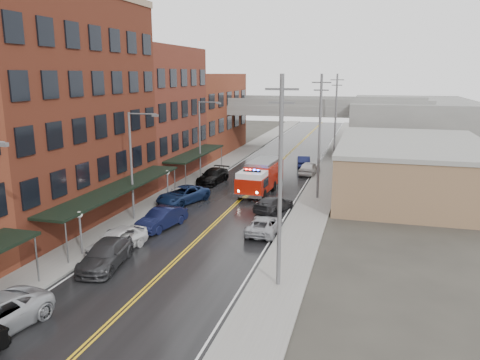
# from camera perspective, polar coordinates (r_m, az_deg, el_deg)

# --- Properties ---
(road) EXTENTS (11.00, 160.00, 0.02)m
(road) POSITION_cam_1_polar(r_m,az_deg,el_deg) (43.06, -0.94, -3.33)
(road) COLOR black
(road) RESTS_ON ground
(sidewalk_left) EXTENTS (3.00, 160.00, 0.15)m
(sidewalk_left) POSITION_cam_1_polar(r_m,az_deg,el_deg) (45.58, -9.79, -2.52)
(sidewalk_left) COLOR slate
(sidewalk_left) RESTS_ON ground
(sidewalk_right) EXTENTS (3.00, 160.00, 0.15)m
(sidewalk_right) POSITION_cam_1_polar(r_m,az_deg,el_deg) (41.64, 8.76, -3.95)
(sidewalk_right) COLOR slate
(sidewalk_right) RESTS_ON ground
(curb_left) EXTENTS (0.30, 160.00, 0.15)m
(curb_left) POSITION_cam_1_polar(r_m,az_deg,el_deg) (44.91, -7.88, -2.68)
(curb_left) COLOR gray
(curb_left) RESTS_ON ground
(curb_right) EXTENTS (0.30, 160.00, 0.15)m
(curb_right) POSITION_cam_1_polar(r_m,az_deg,el_deg) (41.85, 6.51, -3.80)
(curb_right) COLOR gray
(curb_right) RESTS_ON ground
(brick_building_b) EXTENTS (9.00, 20.00, 18.00)m
(brick_building_b) POSITION_cam_1_polar(r_m,az_deg,el_deg) (41.27, -22.12, 7.74)
(brick_building_b) COLOR #4D2014
(brick_building_b) RESTS_ON ground
(brick_building_c) EXTENTS (9.00, 15.00, 15.00)m
(brick_building_c) POSITION_cam_1_polar(r_m,az_deg,el_deg) (56.24, -11.08, 8.01)
(brick_building_c) COLOR maroon
(brick_building_c) RESTS_ON ground
(brick_building_far) EXTENTS (9.00, 20.00, 12.00)m
(brick_building_far) POSITION_cam_1_polar(r_m,az_deg,el_deg) (72.39, -4.80, 8.04)
(brick_building_far) COLOR brown
(brick_building_far) RESTS_ON ground
(tan_building) EXTENTS (14.00, 22.00, 5.00)m
(tan_building) POSITION_cam_1_polar(r_m,az_deg,el_deg) (50.72, 20.06, 1.26)
(tan_building) COLOR brown
(tan_building) RESTS_ON ground
(right_far_block) EXTENTS (18.00, 30.00, 8.00)m
(right_far_block) POSITION_cam_1_polar(r_m,az_deg,el_deg) (80.28, 20.06, 6.35)
(right_far_block) COLOR slate
(right_far_block) RESTS_ON ground
(awning_1) EXTENTS (2.60, 18.00, 3.09)m
(awning_1) POSITION_cam_1_polar(r_m,az_deg,el_deg) (38.96, -14.58, -0.95)
(awning_1) COLOR black
(awning_1) RESTS_ON ground
(awning_2) EXTENTS (2.60, 13.00, 3.09)m
(awning_2) POSITION_cam_1_polar(r_m,az_deg,el_deg) (54.47, -5.38, 3.26)
(awning_2) COLOR black
(awning_2) RESTS_ON ground
(globe_lamp_1) EXTENTS (0.44, 0.44, 3.12)m
(globe_lamp_1) POSITION_cam_1_polar(r_m,az_deg,el_deg) (32.89, -18.93, -5.00)
(globe_lamp_1) COLOR #59595B
(globe_lamp_1) RESTS_ON ground
(globe_lamp_2) EXTENTS (0.44, 0.44, 3.12)m
(globe_lamp_2) POSITION_cam_1_polar(r_m,az_deg,el_deg) (44.67, -8.85, 0.16)
(globe_lamp_2) COLOR #59595B
(globe_lamp_2) RESTS_ON ground
(street_lamp_1) EXTENTS (2.64, 0.22, 9.00)m
(street_lamp_1) POSITION_cam_1_polar(r_m,az_deg,el_deg) (38.91, -12.82, 2.44)
(street_lamp_1) COLOR #59595B
(street_lamp_1) RESTS_ON ground
(street_lamp_2) EXTENTS (2.64, 0.22, 9.00)m
(street_lamp_2) POSITION_cam_1_polar(r_m,az_deg,el_deg) (53.35, -4.68, 5.46)
(street_lamp_2) COLOR #59595B
(street_lamp_2) RESTS_ON ground
(utility_pole_0) EXTENTS (1.80, 0.24, 12.00)m
(utility_pole_0) POSITION_cam_1_polar(r_m,az_deg,el_deg) (25.70, 4.92, 0.00)
(utility_pole_0) COLOR #59595B
(utility_pole_0) RESTS_ON ground
(utility_pole_1) EXTENTS (1.80, 0.24, 12.00)m
(utility_pole_1) POSITION_cam_1_polar(r_m,az_deg,el_deg) (45.23, 9.68, 5.43)
(utility_pole_1) COLOR #59595B
(utility_pole_1) RESTS_ON ground
(utility_pole_2) EXTENTS (1.80, 0.24, 12.00)m
(utility_pole_2) POSITION_cam_1_polar(r_m,az_deg,el_deg) (65.05, 11.57, 7.56)
(utility_pole_2) COLOR #59595B
(utility_pole_2) RESTS_ON ground
(overpass) EXTENTS (40.00, 10.00, 7.50)m
(overpass) POSITION_cam_1_polar(r_m,az_deg,el_deg) (72.85, 6.27, 8.03)
(overpass) COLOR slate
(overpass) RESTS_ON ground
(fire_truck) EXTENTS (3.85, 8.72, 3.13)m
(fire_truck) POSITION_cam_1_polar(r_m,az_deg,el_deg) (48.28, 2.50, 0.51)
(fire_truck) COLOR #951306
(fire_truck) RESTS_ON ground
(parked_car_left_3) EXTENTS (2.92, 5.68, 1.58)m
(parked_car_left_3) POSITION_cam_1_polar(r_m,az_deg,el_deg) (31.23, -16.03, -8.72)
(parked_car_left_3) COLOR #2B2B2E
(parked_car_left_3) RESTS_ON ground
(parked_car_left_4) EXTENTS (2.96, 5.19, 1.66)m
(parked_car_left_4) POSITION_cam_1_polar(r_m,az_deg,el_deg) (33.44, -14.77, -7.11)
(parked_car_left_4) COLOR silver
(parked_car_left_4) RESTS_ON ground
(parked_car_left_5) EXTENTS (2.74, 5.17, 1.62)m
(parked_car_left_5) POSITION_cam_1_polar(r_m,az_deg,el_deg) (37.65, -9.52, -4.63)
(parked_car_left_5) COLOR black
(parked_car_left_5) RESTS_ON ground
(parked_car_left_6) EXTENTS (4.38, 6.22, 1.58)m
(parked_car_left_6) POSITION_cam_1_polar(r_m,az_deg,el_deg) (44.61, -6.98, -1.81)
(parked_car_left_6) COLOR #132348
(parked_car_left_6) RESTS_ON ground
(parked_car_left_7) EXTENTS (2.71, 5.65, 1.59)m
(parked_car_left_7) POSITION_cam_1_polar(r_m,az_deg,el_deg) (52.50, -3.33, 0.49)
(parked_car_left_7) COLOR black
(parked_car_left_7) RESTS_ON ground
(parked_car_right_0) EXTENTS (2.24, 4.81, 1.33)m
(parked_car_right_0) POSITION_cam_1_polar(r_m,az_deg,el_deg) (36.07, 2.95, -5.48)
(parked_car_right_0) COLOR #94959B
(parked_car_right_0) RESTS_ON ground
(parked_car_right_1) EXTENTS (3.40, 5.17, 1.39)m
(parked_car_right_1) POSITION_cam_1_polar(r_m,az_deg,el_deg) (41.78, 4.11, -2.89)
(parked_car_right_1) COLOR #242426
(parked_car_right_1) RESTS_ON ground
(parked_car_right_2) EXTENTS (2.42, 4.90, 1.61)m
(parked_car_right_2) POSITION_cam_1_polar(r_m,az_deg,el_deg) (57.36, 8.46, 1.44)
(parked_car_right_2) COLOR silver
(parked_car_right_2) RESTS_ON ground
(parked_car_right_3) EXTENTS (2.38, 4.78, 1.50)m
(parked_car_right_3) POSITION_cam_1_polar(r_m,az_deg,el_deg) (62.02, 7.74, 2.27)
(parked_car_right_3) COLOR black
(parked_car_right_3) RESTS_ON ground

